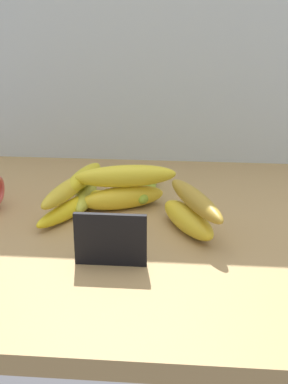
# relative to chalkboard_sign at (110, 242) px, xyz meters

# --- Properties ---
(counter_top) EXTENTS (1.10, 0.76, 0.03)m
(counter_top) POSITION_rel_chalkboard_sign_xyz_m (0.09, 0.15, -0.05)
(counter_top) COLOR #A5834F
(counter_top) RESTS_ON ground
(back_wall) EXTENTS (1.30, 0.02, 0.70)m
(back_wall) POSITION_rel_chalkboard_sign_xyz_m (0.09, 0.54, 0.28)
(back_wall) COLOR silver
(back_wall) RESTS_ON ground
(chalkboard_sign) EXTENTS (0.11, 0.02, 0.08)m
(chalkboard_sign) POSITION_rel_chalkboard_sign_xyz_m (0.00, 0.00, 0.00)
(chalkboard_sign) COLOR black
(chalkboard_sign) RESTS_ON counter_top
(banana_0) EXTENTS (0.17, 0.11, 0.04)m
(banana_0) POSITION_rel_chalkboard_sign_xyz_m (-0.01, 0.22, -0.02)
(banana_0) COLOR yellow
(banana_0) RESTS_ON counter_top
(banana_1) EXTENTS (0.12, 0.16, 0.04)m
(banana_1) POSITION_rel_chalkboard_sign_xyz_m (0.12, 0.13, -0.02)
(banana_1) COLOR yellow
(banana_1) RESTS_ON counter_top
(banana_2) EXTENTS (0.04, 0.19, 0.04)m
(banana_2) POSITION_rel_chalkboard_sign_xyz_m (0.03, 0.30, -0.02)
(banana_2) COLOR #96BB2C
(banana_2) RESTS_ON counter_top
(banana_3) EXTENTS (0.11, 0.19, 0.03)m
(banana_3) POSITION_rel_chalkboard_sign_xyz_m (-0.10, 0.18, -0.02)
(banana_3) COLOR yellow
(banana_3) RESTS_ON counter_top
(banana_4) EXTENTS (0.04, 0.17, 0.04)m
(banana_4) POSITION_rel_chalkboard_sign_xyz_m (-0.08, 0.24, -0.02)
(banana_4) COLOR gold
(banana_4) RESTS_ON counter_top
(banana_5) EXTENTS (0.08, 0.18, 0.03)m
(banana_5) POSITION_rel_chalkboard_sign_xyz_m (-0.11, 0.18, 0.01)
(banana_5) COLOR gold
(banana_5) RESTS_ON banana_3
(banana_6) EXTENTS (0.07, 0.16, 0.03)m
(banana_6) POSITION_rel_chalkboard_sign_xyz_m (-0.09, 0.25, 0.01)
(banana_6) COLOR gold
(banana_6) RESTS_ON banana_4
(banana_7) EXTENTS (0.20, 0.08, 0.04)m
(banana_7) POSITION_rel_chalkboard_sign_xyz_m (-0.00, 0.23, 0.03)
(banana_7) COLOR yellow
(banana_7) RESTS_ON banana_0
(banana_8) EXTENTS (0.11, 0.19, 0.03)m
(banana_8) POSITION_rel_chalkboard_sign_xyz_m (0.13, 0.13, 0.02)
(banana_8) COLOR #AB862A
(banana_8) RESTS_ON banana_1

